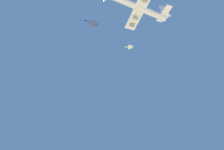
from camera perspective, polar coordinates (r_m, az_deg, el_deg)
carrier_jet at (r=190.31m, az=9.07°, el=21.36°), size 68.85×56.69×20.93m
chase_jet_right_wing at (r=183.27m, az=-6.84°, el=16.86°), size 15.12×9.05×4.00m
chase_jet_trailing at (r=255.65m, az=5.60°, el=9.34°), size 12.80×12.87×4.00m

